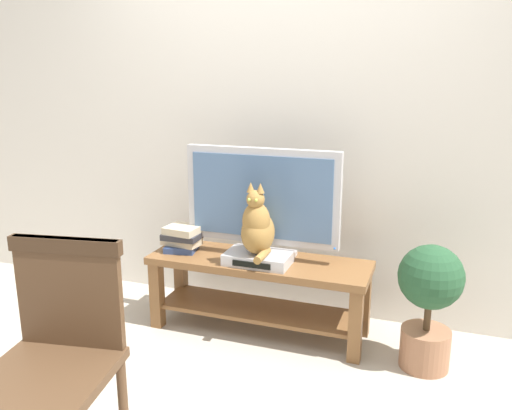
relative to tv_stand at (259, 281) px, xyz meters
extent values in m
plane|color=#ADA393|center=(0.03, -0.61, -0.32)|extent=(12.00, 12.00, 0.00)
cube|color=silver|center=(0.03, 0.45, 1.08)|extent=(7.00, 0.12, 2.80)
cube|color=brown|center=(0.00, 0.00, 0.12)|extent=(1.32, 0.42, 0.04)
cube|color=brown|center=(-0.61, -0.16, -0.12)|extent=(0.07, 0.07, 0.42)
cube|color=brown|center=(0.61, -0.16, -0.12)|extent=(0.07, 0.07, 0.42)
cube|color=brown|center=(-0.61, 0.16, -0.12)|extent=(0.07, 0.07, 0.42)
cube|color=brown|center=(0.61, 0.16, -0.12)|extent=(0.07, 0.07, 0.42)
cube|color=brown|center=(0.00, 0.00, -0.19)|extent=(1.22, 0.34, 0.02)
cube|color=#B7B7BC|center=(0.00, 0.05, 0.15)|extent=(0.39, 0.20, 0.03)
cube|color=#B7B7BC|center=(0.00, 0.05, 0.20)|extent=(0.06, 0.04, 0.06)
cube|color=#B7B7BC|center=(0.00, 0.05, 0.51)|extent=(0.93, 0.05, 0.57)
cube|color=#4C6B93|center=(0.00, 0.02, 0.51)|extent=(0.85, 0.01, 0.49)
sphere|color=#2672F2|center=(0.45, 0.02, 0.25)|extent=(0.01, 0.01, 0.01)
cube|color=#BCBCC1|center=(0.02, -0.08, 0.17)|extent=(0.38, 0.22, 0.07)
cube|color=black|center=(0.02, -0.19, 0.17)|extent=(0.23, 0.01, 0.03)
ellipsoid|color=olive|center=(0.02, -0.08, 0.33)|extent=(0.19, 0.24, 0.24)
ellipsoid|color=olive|center=(0.02, -0.11, 0.40)|extent=(0.16, 0.16, 0.22)
sphere|color=olive|center=(0.02, -0.12, 0.53)|extent=(0.10, 0.10, 0.10)
cone|color=olive|center=(-0.01, -0.12, 0.60)|extent=(0.05, 0.05, 0.06)
cone|color=olive|center=(0.05, -0.12, 0.60)|extent=(0.05, 0.05, 0.06)
sphere|color=#B2C64C|center=(0.00, -0.16, 0.54)|extent=(0.02, 0.02, 0.02)
sphere|color=#B2C64C|center=(0.04, -0.16, 0.54)|extent=(0.02, 0.02, 0.02)
cylinder|color=olive|center=(0.08, -0.16, 0.23)|extent=(0.05, 0.19, 0.04)
cylinder|color=#513823|center=(-0.57, -1.25, -0.11)|extent=(0.04, 0.04, 0.43)
cylinder|color=#513823|center=(-0.18, -1.18, -0.11)|extent=(0.04, 0.04, 0.43)
cube|color=#513823|center=(-0.34, -1.41, 0.12)|extent=(0.53, 0.53, 0.04)
cube|color=#513823|center=(-0.38, -1.20, 0.37)|extent=(0.44, 0.11, 0.45)
cube|color=#412C1C|center=(-0.38, -1.20, 0.57)|extent=(0.46, 0.12, 0.06)
cube|color=#33477A|center=(-0.50, -0.02, 0.16)|extent=(0.21, 0.19, 0.04)
cube|color=beige|center=(-0.50, -0.01, 0.20)|extent=(0.24, 0.15, 0.04)
cube|color=#2D2D33|center=(-0.49, -0.01, 0.24)|extent=(0.23, 0.18, 0.04)
cube|color=beige|center=(-0.49, -0.02, 0.28)|extent=(0.22, 0.19, 0.04)
cylinder|color=#9E6B4C|center=(0.97, -0.09, -0.22)|extent=(0.26, 0.26, 0.22)
cylinder|color=#332319|center=(0.97, -0.09, -0.12)|extent=(0.24, 0.24, 0.02)
cylinder|color=#4C3823|center=(0.97, -0.09, -0.03)|extent=(0.04, 0.04, 0.16)
sphere|color=#234C2D|center=(0.97, -0.09, 0.19)|extent=(0.34, 0.34, 0.34)
camera|label=1|loc=(0.97, -2.77, 1.22)|focal=36.79mm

